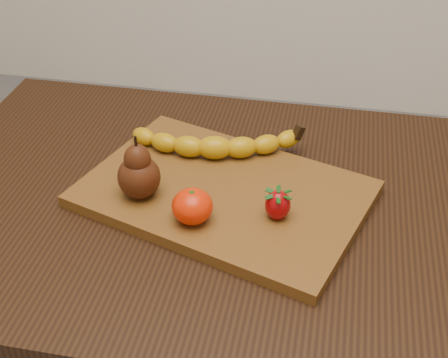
% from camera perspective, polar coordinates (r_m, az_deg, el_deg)
% --- Properties ---
extents(table, '(1.00, 0.70, 0.76)m').
position_cam_1_polar(table, '(1.10, -1.20, -5.80)').
color(table, black).
rests_on(table, ground).
extents(cutting_board, '(0.52, 0.42, 0.02)m').
position_cam_1_polar(cutting_board, '(1.03, -0.00, -1.35)').
color(cutting_board, brown).
rests_on(cutting_board, table).
extents(banana, '(0.27, 0.11, 0.04)m').
position_cam_1_polar(banana, '(1.09, -0.85, 2.89)').
color(banana, '#C09109').
rests_on(banana, cutting_board).
extents(pear, '(0.09, 0.09, 0.11)m').
position_cam_1_polar(pear, '(0.99, -7.86, 1.11)').
color(pear, '#411B0A').
rests_on(pear, cutting_board).
extents(mandarin, '(0.07, 0.07, 0.05)m').
position_cam_1_polar(mandarin, '(0.95, -2.92, -2.51)').
color(mandarin, red).
rests_on(mandarin, cutting_board).
extents(strawberry, '(0.05, 0.05, 0.05)m').
position_cam_1_polar(strawberry, '(0.96, 4.94, -2.28)').
color(strawberry, '#9A0408').
rests_on(strawberry, cutting_board).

